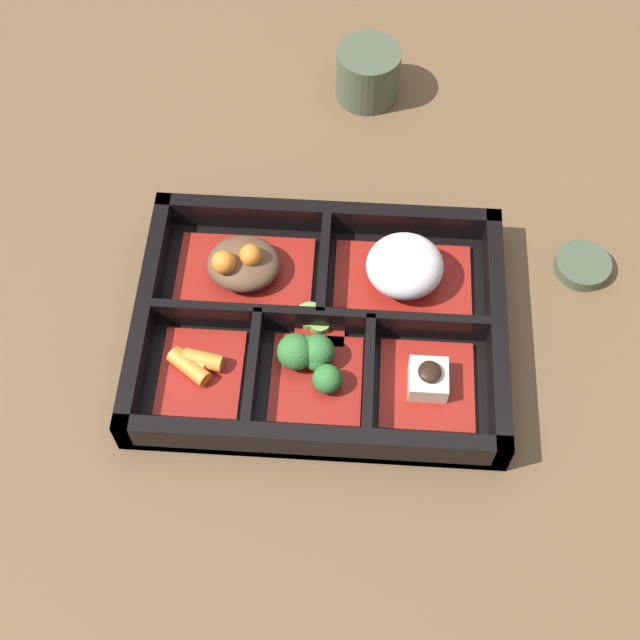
# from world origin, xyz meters

# --- Properties ---
(ground_plane) EXTENTS (3.00, 3.00, 0.00)m
(ground_plane) POSITION_xyz_m (0.00, 0.00, 0.00)
(ground_plane) COLOR brown
(bento_base) EXTENTS (0.32, 0.24, 0.01)m
(bento_base) POSITION_xyz_m (0.00, 0.00, 0.01)
(bento_base) COLOR black
(bento_base) RESTS_ON ground_plane
(bento_rim) EXTENTS (0.32, 0.24, 0.04)m
(bento_rim) POSITION_xyz_m (-0.00, -0.00, 0.02)
(bento_rim) COLOR black
(bento_rim) RESTS_ON ground_plane
(bowl_stew) EXTENTS (0.12, 0.08, 0.05)m
(bowl_stew) POSITION_xyz_m (-0.07, 0.05, 0.03)
(bowl_stew) COLOR maroon
(bowl_stew) RESTS_ON bento_base
(bowl_rice) EXTENTS (0.12, 0.08, 0.05)m
(bowl_rice) POSITION_xyz_m (0.07, 0.05, 0.03)
(bowl_rice) COLOR maroon
(bowl_rice) RESTS_ON bento_base
(bowl_carrots) EXTENTS (0.07, 0.08, 0.02)m
(bowl_carrots) POSITION_xyz_m (-0.10, -0.05, 0.02)
(bowl_carrots) COLOR maroon
(bowl_carrots) RESTS_ON bento_base
(bowl_greens) EXTENTS (0.08, 0.08, 0.04)m
(bowl_greens) POSITION_xyz_m (-0.01, -0.04, 0.03)
(bowl_greens) COLOR maroon
(bowl_greens) RESTS_ON bento_base
(bowl_tofu) EXTENTS (0.08, 0.08, 0.03)m
(bowl_tofu) POSITION_xyz_m (0.09, -0.05, 0.02)
(bowl_tofu) COLOR maroon
(bowl_tofu) RESTS_ON bento_base
(bowl_pickles) EXTENTS (0.04, 0.04, 0.01)m
(bowl_pickles) POSITION_xyz_m (-0.01, 0.00, 0.02)
(bowl_pickles) COLOR maroon
(bowl_pickles) RESTS_ON bento_base
(tea_cup) EXTENTS (0.07, 0.07, 0.06)m
(tea_cup) POSITION_xyz_m (0.03, 0.30, 0.03)
(tea_cup) COLOR #424C38
(tea_cup) RESTS_ON ground_plane
(sauce_dish) EXTENTS (0.05, 0.05, 0.01)m
(sauce_dish) POSITION_xyz_m (0.24, 0.09, 0.01)
(sauce_dish) COLOR #424C38
(sauce_dish) RESTS_ON ground_plane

